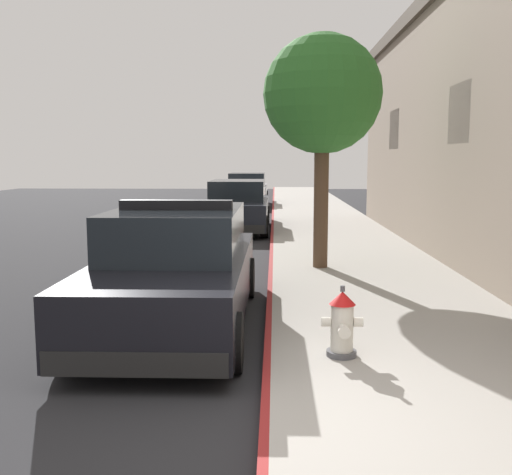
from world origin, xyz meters
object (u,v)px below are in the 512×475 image
parked_car_silver_ahead (238,207)px  parked_car_dark_far (247,190)px  street_tree (323,96)px  police_cruiser (177,271)px  fire_hydrant (342,324)px

parked_car_silver_ahead → parked_car_dark_far: size_ratio=1.00×
parked_car_silver_ahead → street_tree: size_ratio=1.10×
parked_car_dark_far → street_tree: (2.21, -16.91, 2.65)m
police_cruiser → parked_car_silver_ahead: size_ratio=1.00×
police_cruiser → fire_hydrant: size_ratio=6.37×
police_cruiser → parked_car_dark_far: 20.57m
fire_hydrant → street_tree: (0.17, 5.26, 2.90)m
parked_car_silver_ahead → street_tree: bearing=-73.8°
parked_car_silver_ahead → police_cruiser: bearing=-90.8°
street_tree → fire_hydrant: bearing=-91.8°
parked_car_dark_far → police_cruiser: bearing=-89.9°
police_cruiser → fire_hydrant: 2.58m
parked_car_dark_far → fire_hydrant: bearing=-84.7°
parked_car_silver_ahead → fire_hydrant: size_ratio=6.37×
parked_car_dark_far → fire_hydrant: parked_car_dark_far is taller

